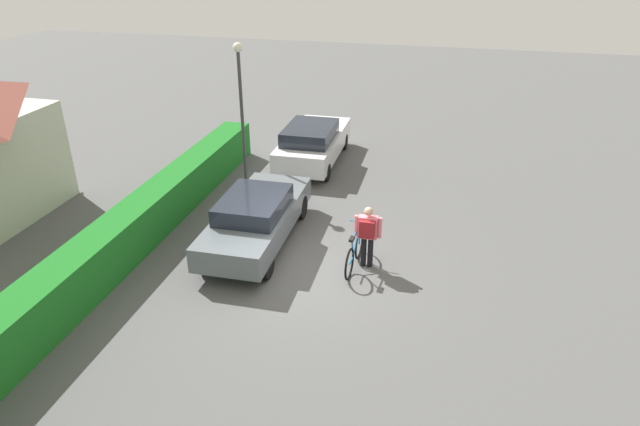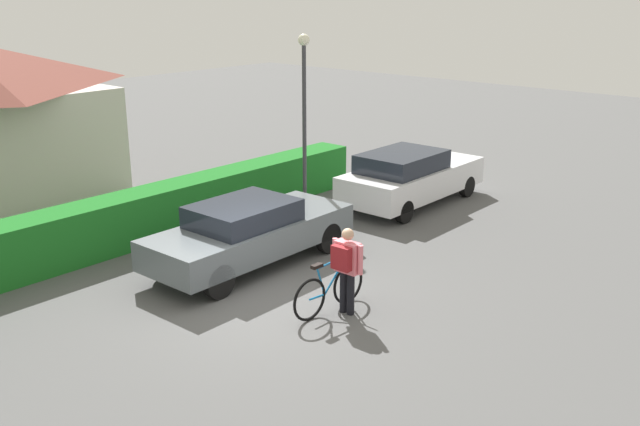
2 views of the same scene
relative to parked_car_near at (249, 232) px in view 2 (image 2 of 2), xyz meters
name	(u,v)px [view 2 (image 2 of 2)]	position (x,y,z in m)	size (l,w,h in m)	color
ground_plane	(269,302)	(-1.03, -1.57, -0.72)	(60.00, 60.00, 0.00)	#535353
hedge_row	(124,221)	(-1.03, 2.86, -0.15)	(14.16, 0.90, 1.13)	#1A691F
parked_car_near	(249,232)	(0.00, 0.00, 0.00)	(4.59, 1.74, 1.36)	slate
parked_car_far	(410,176)	(5.71, 0.00, 0.03)	(4.42, 1.79, 1.45)	silver
bicycle	(329,289)	(-0.61, -2.65, -0.31)	(1.73, 0.50, 1.00)	black
person_rider	(346,263)	(-0.49, -2.92, 0.22)	(0.35, 0.64, 1.56)	black
street_lamp	(304,100)	(3.40, 1.58, 2.10)	(0.28, 0.28, 4.38)	#38383D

